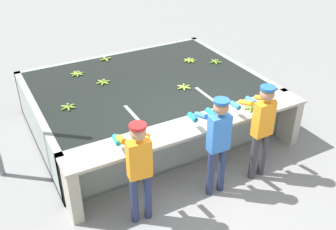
{
  "coord_description": "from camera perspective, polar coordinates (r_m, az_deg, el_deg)",
  "views": [
    {
      "loc": [
        -2.87,
        -4.14,
        4.23
      ],
      "look_at": [
        0.0,
        1.15,
        0.65
      ],
      "focal_mm": 42.0,
      "sensor_mm": 36.0,
      "label": 1
    }
  ],
  "objects": [
    {
      "name": "banana_bunch_floating_4",
      "position": [
        8.06,
        -13.02,
        5.88
      ],
      "size": [
        0.27,
        0.28,
        0.08
      ],
      "color": "#93BC3D",
      "rests_on": "wash_tank"
    },
    {
      "name": "banana_bunch_ledge_0",
      "position": [
        6.76,
        11.99,
        1.0
      ],
      "size": [
        0.28,
        0.28,
        0.08
      ],
      "color": "#75A333",
      "rests_on": "work_ledge"
    },
    {
      "name": "knife_0",
      "position": [
        7.11,
        15.59,
        1.94
      ],
      "size": [
        0.17,
        0.33,
        0.02
      ],
      "color": "silver",
      "rests_on": "work_ledge"
    },
    {
      "name": "banana_bunch_floating_6",
      "position": [
        7.33,
        2.34,
        4.09
      ],
      "size": [
        0.28,
        0.27,
        0.08
      ],
      "color": "#9EC642",
      "rests_on": "wash_tank"
    },
    {
      "name": "ground_plane",
      "position": [
        6.58,
        4.84,
        -9.38
      ],
      "size": [
        80.0,
        80.0,
        0.0
      ],
      "primitive_type": "plane",
      "color": "gray",
      "rests_on": "ground"
    },
    {
      "name": "banana_bunch_floating_0",
      "position": [
        7.61,
        -9.37,
        4.74
      ],
      "size": [
        0.28,
        0.27,
        0.08
      ],
      "color": "#8CB738",
      "rests_on": "wash_tank"
    },
    {
      "name": "banana_bunch_floating_3",
      "position": [
        8.47,
        6.96,
        7.69
      ],
      "size": [
        0.27,
        0.27,
        0.08
      ],
      "color": "#75A333",
      "rests_on": "wash_tank"
    },
    {
      "name": "worker_2",
      "position": [
        6.26,
        13.38,
        -1.2
      ],
      "size": [
        0.41,
        0.72,
        1.65
      ],
      "color": "#38383D",
      "rests_on": "ground"
    },
    {
      "name": "banana_bunch_floating_2",
      "position": [
        8.49,
        3.17,
        7.93
      ],
      "size": [
        0.28,
        0.28,
        0.08
      ],
      "color": "#9EC642",
      "rests_on": "wash_tank"
    },
    {
      "name": "worker_1",
      "position": [
        5.8,
        7.18,
        -3.28
      ],
      "size": [
        0.42,
        0.72,
        1.65
      ],
      "color": "navy",
      "rests_on": "ground"
    },
    {
      "name": "work_ledge",
      "position": [
        6.33,
        3.99,
        -3.74
      ],
      "size": [
        4.31,
        0.45,
        0.93
      ],
      "color": "#A8A393",
      "rests_on": "ground"
    },
    {
      "name": "worker_0",
      "position": [
        5.31,
        -4.28,
        -7.07
      ],
      "size": [
        0.45,
        0.73,
        1.62
      ],
      "color": "navy",
      "rests_on": "ground"
    },
    {
      "name": "wash_tank",
      "position": [
        7.81,
        -3.26,
        1.86
      ],
      "size": [
        4.31,
        3.27,
        0.93
      ],
      "color": "gray",
      "rests_on": "ground"
    },
    {
      "name": "banana_bunch_floating_5",
      "position": [
        8.65,
        -9.03,
        8.04
      ],
      "size": [
        0.28,
        0.28,
        0.08
      ],
      "color": "#93BC3D",
      "rests_on": "wash_tank"
    },
    {
      "name": "banana_bunch_floating_1",
      "position": [
        6.87,
        -14.27,
        1.17
      ],
      "size": [
        0.28,
        0.28,
        0.08
      ],
      "color": "#7FAD33",
      "rests_on": "wash_tank"
    }
  ]
}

